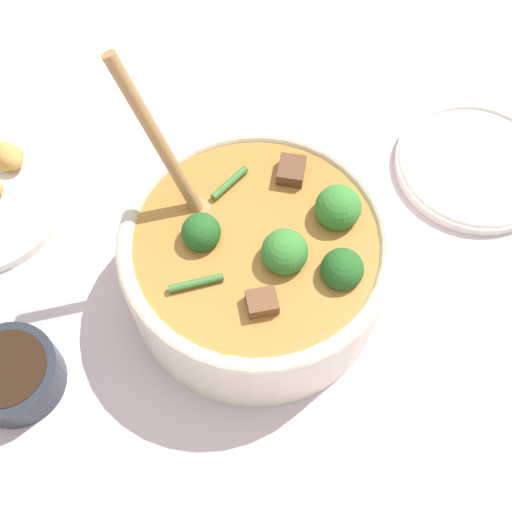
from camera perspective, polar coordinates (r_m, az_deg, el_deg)
The scene contains 4 objects.
ground_plane at distance 0.68m, azimuth -0.00°, elevation -2.71°, with size 4.00×4.00×0.00m, color silver.
stew_bowl at distance 0.62m, azimuth 0.07°, elevation -0.31°, with size 0.27×0.26×0.26m.
condiment_bowl at distance 0.66m, azimuth -20.88°, elevation -9.79°, with size 0.09×0.09×0.04m.
empty_plate at distance 0.79m, azimuth 18.87°, elevation 7.73°, with size 0.18×0.18×0.02m.
Camera 1 is at (0.17, -0.24, 0.61)m, focal length 45.00 mm.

